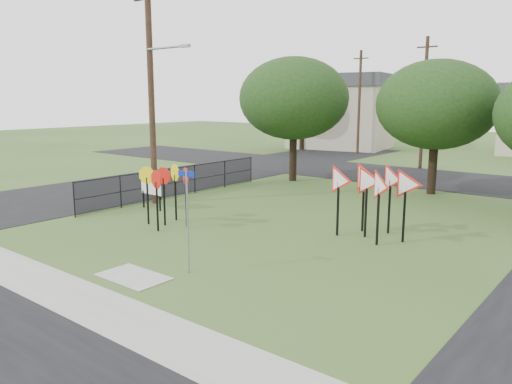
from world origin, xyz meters
TOP-DOWN VIEW (x-y plane):
  - ground at (0.00, 0.00)m, footprint 140.00×140.00m
  - sidewalk at (0.00, -4.20)m, footprint 30.00×1.60m
  - planting_strip at (0.00, -5.40)m, footprint 30.00×0.80m
  - street_left at (-12.00, 10.00)m, footprint 8.00×50.00m
  - street_far at (0.00, 20.00)m, footprint 60.00×8.00m
  - curb_pad at (0.00, -2.40)m, footprint 2.00×1.20m
  - street_name_sign at (0.93, -1.19)m, footprint 0.60×0.06m
  - stop_sign_cluster at (-3.65, 2.02)m, footprint 2.14×1.77m
  - yield_sign_cluster at (3.31, 5.44)m, footprint 3.31×2.19m
  - info_board at (-6.39, 3.55)m, footprint 1.34×0.08m
  - utility_pole_main at (-7.24, 4.50)m, footprint 3.55×0.33m
  - far_pole_a at (-2.00, 24.00)m, footprint 1.40×0.24m
  - far_pole_c at (-10.00, 30.00)m, footprint 1.40×0.24m
  - fence_run at (-7.60, 6.25)m, footprint 0.05×11.55m
  - house_left at (-14.00, 34.00)m, footprint 10.58×8.88m
  - tree_near_left at (-6.00, 14.00)m, footprint 6.40×6.40m
  - tree_near_mid at (2.00, 15.00)m, footprint 6.00×6.00m
  - tree_far_left at (-16.00, 30.00)m, footprint 6.80×6.80m

SIDE VIEW (x-z plane):
  - ground at x=0.00m, z-range 0.00..0.00m
  - planting_strip at x=0.00m, z-range 0.00..0.02m
  - sidewalk at x=0.00m, z-range 0.00..0.02m
  - street_left at x=-12.00m, z-range 0.00..0.02m
  - street_far at x=0.00m, z-range 0.00..0.02m
  - curb_pad at x=0.00m, z-range 0.00..0.02m
  - fence_run at x=-7.60m, z-range 0.03..1.53m
  - info_board at x=-6.39m, z-range 0.27..1.95m
  - street_name_sign at x=0.93m, z-range 0.22..3.12m
  - stop_sign_cluster at x=-3.65m, z-range 0.57..2.87m
  - yield_sign_cluster at x=3.31m, z-range 0.60..3.19m
  - house_left at x=-14.00m, z-range 0.05..7.25m
  - tree_near_mid at x=2.00m, z-range 1.14..7.94m
  - far_pole_a at x=-2.00m, z-range 0.10..9.10m
  - far_pole_c at x=-10.00m, z-range 0.10..9.10m
  - tree_near_left at x=-6.00m, z-range 1.22..8.49m
  - tree_far_left at x=-16.00m, z-range 1.31..9.04m
  - utility_pole_main at x=-7.24m, z-range 0.21..10.21m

